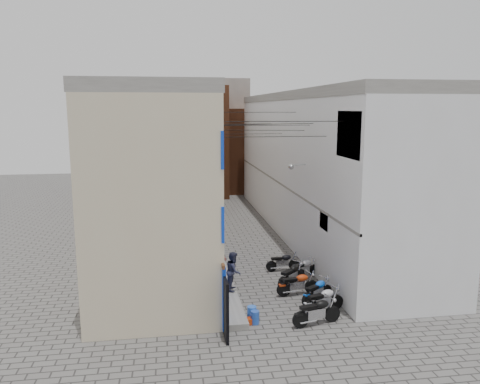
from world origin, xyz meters
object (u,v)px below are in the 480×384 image
person_a (222,262)px  person_b (234,271)px  red_crate (248,321)px  motorcycle_d (298,283)px  motorcycle_f (304,268)px  motorcycle_c (317,290)px  water_jug_far (252,313)px  motorcycle_b (323,299)px  motorcycle_a (317,310)px  motorcycle_e (292,274)px  water_jug_near (255,317)px  motorcycle_g (283,261)px

person_a → person_b: person_b is taller
red_crate → motorcycle_d: bearing=43.3°
motorcycle_f → red_crate: motorcycle_f is taller
motorcycle_c → motorcycle_f: motorcycle_c is taller
motorcycle_c → water_jug_far: bearing=-101.0°
motorcycle_b → motorcycle_d: 1.97m
person_b → red_crate: size_ratio=4.65×
motorcycle_d → person_a: size_ratio=1.17×
motorcycle_a → motorcycle_f: (0.94, 4.85, -0.06)m
motorcycle_a → motorcycle_e: (0.10, 3.93, 0.00)m
motorcycle_a → motorcycle_d: 2.89m
water_jug_near → motorcycle_b: bearing=10.8°
water_jug_near → motorcycle_d: bearing=46.2°
person_a → motorcycle_a: bearing=-127.5°
person_b → motorcycle_d: bearing=-84.0°
motorcycle_b → water_jug_far: bearing=-104.0°
motorcycle_a → red_crate: 2.59m
person_a → red_crate: person_a is taller
motorcycle_a → motorcycle_e: bearing=166.1°
motorcycle_b → motorcycle_c: (0.11, 1.05, -0.03)m
motorcycle_a → water_jug_far: size_ratio=3.60×
red_crate → motorcycle_b: bearing=9.9°
motorcycle_b → person_b: (-3.24, 2.32, 0.53)m
motorcycle_b → red_crate: 3.17m
motorcycle_f → red_crate: bearing=-60.0°
motorcycle_f → water_jug_near: (-3.20, -4.41, -0.26)m
motorcycle_d → person_a: person_a is taller
motorcycle_e → person_b: person_b is taller
motorcycle_f → water_jug_near: size_ratio=3.52×
motorcycle_c → water_jug_near: (-2.94, -1.59, -0.28)m
motorcycle_a → motorcycle_b: (0.58, 0.98, -0.01)m
person_b → water_jug_far: size_ratio=3.07×
water_jug_near → motorcycle_e: bearing=55.9°
red_crate → person_a: bearing=96.9°
motorcycle_e → person_b: (-2.76, -0.63, 0.52)m
motorcycle_f → water_jug_near: bearing=-57.9°
motorcycle_c → motorcycle_d: 1.05m
motorcycle_d → person_b: person_b is taller
motorcycle_c → motorcycle_d: motorcycle_d is taller
motorcycle_c → red_crate: bearing=-97.5°
motorcycle_c → water_jug_far: 3.28m
motorcycle_e → motorcycle_d: bearing=-41.5°
motorcycle_e → person_a: person_a is taller
motorcycle_e → red_crate: 4.38m
motorcycle_e → motorcycle_g: motorcycle_e is taller
motorcycle_c → motorcycle_f: 2.83m
red_crate → motorcycle_c: bearing=26.4°
motorcycle_a → motorcycle_b: bearing=137.1°
motorcycle_a → motorcycle_c: motorcycle_a is taller
motorcycle_f → water_jug_far: (-3.26, -4.09, -0.24)m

